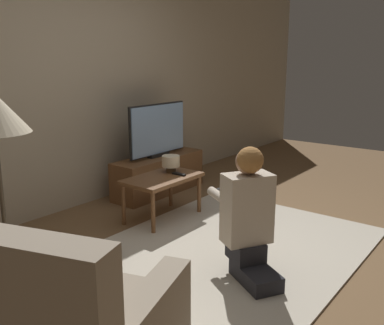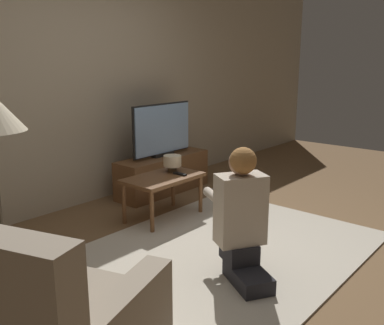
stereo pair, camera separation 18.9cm
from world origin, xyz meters
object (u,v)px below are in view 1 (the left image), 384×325
(tv, at_px, (158,130))
(table_lamp, at_px, (171,162))
(coffee_table, at_px, (162,182))
(person_kneeling, at_px, (248,213))

(tv, height_order, table_lamp, tv)
(coffee_table, relative_size, table_lamp, 4.29)
(person_kneeling, bearing_deg, coffee_table, -80.61)
(coffee_table, xyz_separation_m, person_kneeling, (-0.49, -1.25, 0.10))
(coffee_table, bearing_deg, person_kneeling, -111.63)
(table_lamp, bearing_deg, tv, 52.21)
(coffee_table, height_order, person_kneeling, person_kneeling)
(tv, bearing_deg, coffee_table, -135.50)
(tv, distance_m, coffee_table, 0.95)
(person_kneeling, relative_size, table_lamp, 5.29)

